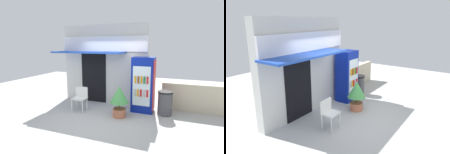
{
  "view_description": "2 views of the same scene",
  "coord_description": "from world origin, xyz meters",
  "views": [
    {
      "loc": [
        2.38,
        -5.05,
        2.31
      ],
      "look_at": [
        0.19,
        0.63,
        1.23
      ],
      "focal_mm": 28.69,
      "sensor_mm": 36.0,
      "label": 1
    },
    {
      "loc": [
        -5.19,
        -3.06,
        3.05
      ],
      "look_at": [
        0.24,
        0.77,
        1.18
      ],
      "focal_mm": 33.31,
      "sensor_mm": 36.0,
      "label": 2
    }
  ],
  "objects": [
    {
      "name": "stone_boundary_wall",
      "position": [
        2.98,
        1.59,
        0.49
      ],
      "size": [
        2.37,
        0.21,
        0.98
      ],
      "primitive_type": "cube",
      "color": "beige",
      "rests_on": "ground"
    },
    {
      "name": "ground",
      "position": [
        0.0,
        0.0,
        0.0
      ],
      "size": [
        16.0,
        16.0,
        0.0
      ],
      "primitive_type": "plane",
      "color": "#B2B2AD"
    },
    {
      "name": "drink_cooler",
      "position": [
        1.2,
        1.02,
        0.96
      ],
      "size": [
        0.76,
        0.63,
        1.92
      ],
      "color": "navy",
      "rests_on": "ground"
    },
    {
      "name": "potted_plant_near_shop",
      "position": [
        0.59,
        0.24,
        0.62
      ],
      "size": [
        0.61,
        0.61,
        1.02
      ],
      "color": "#BC6B4C",
      "rests_on": "ground"
    },
    {
      "name": "storefront_building",
      "position": [
        -0.53,
        1.56,
        1.6
      ],
      "size": [
        3.57,
        1.2,
        3.11
      ],
      "color": "silver",
      "rests_on": "ground"
    },
    {
      "name": "plastic_chair",
      "position": [
        -0.89,
        0.29,
        0.51
      ],
      "size": [
        0.48,
        0.4,
        0.85
      ],
      "color": "silver",
      "rests_on": "ground"
    },
    {
      "name": "trash_bin",
      "position": [
        1.96,
        0.94,
        0.41
      ],
      "size": [
        0.49,
        0.49,
        0.81
      ],
      "color": "#47474C",
      "rests_on": "ground"
    }
  ]
}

